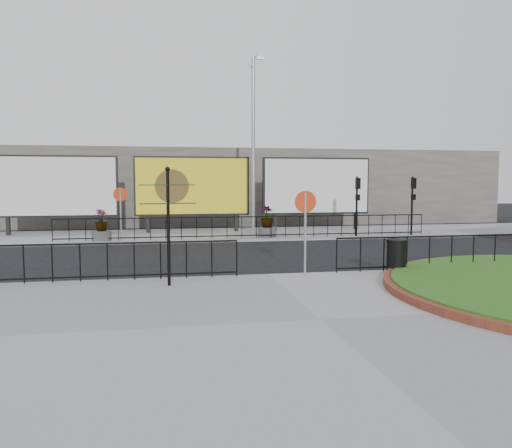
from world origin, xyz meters
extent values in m
plane|color=black|center=(0.00, 0.00, 0.00)|extent=(90.00, 90.00, 0.00)
cube|color=gray|center=(0.00, -5.00, 0.06)|extent=(30.00, 10.00, 0.12)
cube|color=gray|center=(0.00, 12.00, 0.06)|extent=(44.00, 6.00, 0.12)
cylinder|color=gray|center=(-5.00, 9.40, 1.32)|extent=(0.07, 0.07, 2.40)
cylinder|color=#B02A0B|center=(-5.00, 9.40, 2.27)|extent=(0.64, 0.03, 0.64)
cylinder|color=white|center=(-5.00, 9.42, 2.27)|extent=(0.50, 0.03, 0.50)
cylinder|color=gray|center=(1.00, -0.40, 1.32)|extent=(0.07, 0.07, 2.40)
cylinder|color=#B02A0B|center=(1.00, -0.40, 2.27)|extent=(0.64, 0.03, 0.64)
cylinder|color=white|center=(1.00, -0.38, 2.27)|extent=(0.50, 0.03, 0.50)
cube|color=black|center=(-10.90, 13.00, 0.62)|extent=(0.18, 0.18, 1.00)
cube|color=black|center=(-6.10, 13.00, 0.62)|extent=(0.18, 0.18, 1.00)
cube|color=black|center=(-8.50, 13.00, 2.62)|extent=(6.20, 0.25, 3.20)
cube|color=silver|center=(-8.50, 12.84, 2.62)|extent=(6.00, 0.06, 3.00)
cube|color=black|center=(-3.90, 13.00, 0.62)|extent=(0.18, 0.18, 1.00)
cube|color=black|center=(0.90, 13.00, 0.62)|extent=(0.18, 0.18, 1.00)
cube|color=black|center=(-1.50, 13.00, 2.62)|extent=(6.20, 0.25, 3.20)
cube|color=yellow|center=(-1.50, 12.84, 2.62)|extent=(6.00, 0.06, 3.00)
cube|color=black|center=(3.10, 13.00, 0.62)|extent=(0.18, 0.18, 1.00)
cube|color=black|center=(7.90, 13.00, 0.62)|extent=(0.18, 0.18, 1.00)
cube|color=black|center=(5.50, 13.00, 2.62)|extent=(6.20, 0.25, 3.20)
cube|color=silver|center=(5.50, 12.84, 2.62)|extent=(6.00, 0.06, 3.00)
cylinder|color=gray|center=(1.50, 11.00, 4.62)|extent=(0.18, 0.18, 9.00)
cylinder|color=gray|center=(1.50, 11.00, 8.97)|extent=(0.43, 0.10, 0.77)
cube|color=gray|center=(1.85, 11.00, 9.07)|extent=(0.35, 0.15, 0.12)
cylinder|color=black|center=(6.50, 9.40, 1.62)|extent=(0.10, 0.10, 3.00)
cube|color=black|center=(6.50, 9.28, 2.77)|extent=(0.22, 0.18, 0.55)
cube|color=black|center=(6.50, 9.28, 2.07)|extent=(0.20, 0.16, 0.30)
cylinder|color=black|center=(9.50, 9.40, 1.62)|extent=(0.10, 0.10, 3.00)
cube|color=black|center=(9.50, 9.28, 2.77)|extent=(0.22, 0.18, 0.55)
cube|color=black|center=(9.50, 9.28, 2.07)|extent=(0.20, 0.16, 0.30)
cube|color=slate|center=(0.00, 22.00, 2.50)|extent=(40.00, 10.00, 5.00)
cylinder|color=black|center=(-2.92, -1.14, 1.62)|extent=(0.08, 0.08, 3.00)
sphere|color=black|center=(-2.92, -1.14, 3.17)|extent=(0.13, 0.13, 0.13)
cube|color=#0E3419|center=(-3.29, -1.18, 2.76)|extent=(0.71, 0.21, 0.03)
cube|color=#0E3419|center=(-2.56, -1.04, 2.76)|extent=(0.71, 0.31, 0.03)
cube|color=#0E3419|center=(-3.29, -1.22, 2.28)|extent=(0.72, 0.28, 0.03)
cube|color=#0E3419|center=(-2.55, -1.10, 2.28)|extent=(0.71, 0.21, 0.03)
cylinder|color=black|center=(3.76, -0.60, 0.60)|extent=(0.57, 0.57, 0.96)
cylinder|color=black|center=(3.76, -0.60, 1.11)|extent=(0.62, 0.62, 0.06)
cylinder|color=#4C4C4F|center=(-5.90, 9.57, 0.35)|extent=(0.88, 0.88, 0.46)
imported|color=#1C4B14|center=(-5.90, 9.57, 1.08)|extent=(0.80, 0.80, 1.01)
cylinder|color=#4C4C4F|center=(2.00, 9.83, 0.36)|extent=(0.91, 0.91, 0.47)
imported|color=#1C4B14|center=(2.00, 9.83, 1.14)|extent=(0.87, 0.87, 1.10)
camera|label=1|loc=(-3.02, -14.30, 2.84)|focal=35.00mm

